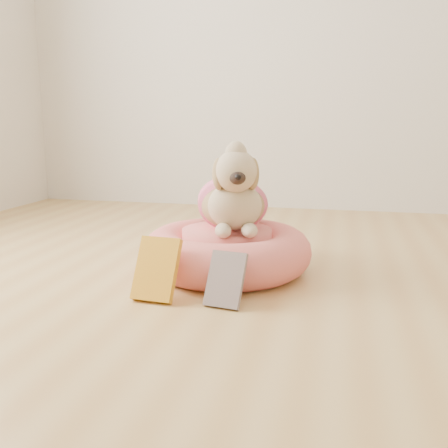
% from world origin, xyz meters
% --- Properties ---
extents(floor, '(4.50, 4.50, 0.00)m').
position_xyz_m(floor, '(0.00, 0.00, 0.00)').
color(floor, tan).
rests_on(floor, ground).
extents(pet_bed, '(0.66, 0.66, 0.17)m').
position_xyz_m(pet_bed, '(-0.22, 0.70, 0.08)').
color(pet_bed, '#F36F5F').
rests_on(pet_bed, floor).
extents(dog, '(0.45, 0.55, 0.35)m').
position_xyz_m(dog, '(-0.20, 0.72, 0.35)').
color(dog, brown).
rests_on(dog, pet_bed).
extents(book_yellow, '(0.15, 0.14, 0.20)m').
position_xyz_m(book_yellow, '(-0.38, 0.35, 0.10)').
color(book_yellow, yellow).
rests_on(book_yellow, floor).
extents(book_white, '(0.13, 0.12, 0.17)m').
position_xyz_m(book_white, '(-0.14, 0.34, 0.08)').
color(book_white, silver).
rests_on(book_white, floor).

